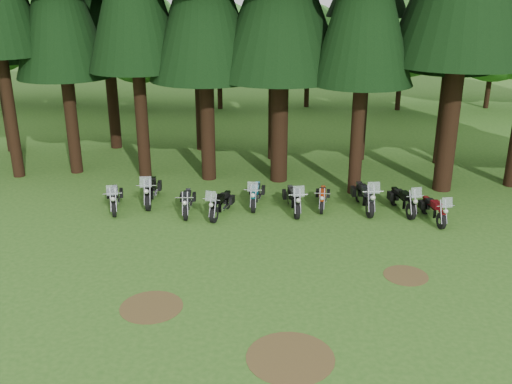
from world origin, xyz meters
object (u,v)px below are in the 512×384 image
(motorcycle_0, at_px, (114,199))
(motorcycle_1, at_px, (151,191))
(motorcycle_7, at_px, (365,197))
(motorcycle_8, at_px, (403,201))
(motorcycle_5, at_px, (294,200))
(motorcycle_6, at_px, (322,198))
(motorcycle_9, at_px, (434,210))
(motorcycle_4, at_px, (256,195))
(motorcycle_3, at_px, (221,205))
(motorcycle_2, at_px, (187,202))

(motorcycle_0, bearing_deg, motorcycle_1, 17.86)
(motorcycle_7, relative_size, motorcycle_8, 1.13)
(motorcycle_8, bearing_deg, motorcycle_5, 167.81)
(motorcycle_5, relative_size, motorcycle_6, 1.19)
(motorcycle_5, xyz_separation_m, motorcycle_9, (5.39, -0.56, -0.04))
(motorcycle_8, bearing_deg, motorcycle_4, 162.11)
(motorcycle_1, height_order, motorcycle_3, motorcycle_1)
(motorcycle_1, height_order, motorcycle_7, motorcycle_7)
(motorcycle_4, bearing_deg, motorcycle_0, -169.37)
(motorcycle_7, bearing_deg, motorcycle_0, 175.88)
(motorcycle_3, bearing_deg, motorcycle_9, 12.95)
(motorcycle_0, distance_m, motorcycle_7, 10.10)
(motorcycle_3, bearing_deg, motorcycle_7, 23.22)
(motorcycle_4, height_order, motorcycle_8, motorcycle_8)
(motorcycle_5, height_order, motorcycle_7, motorcycle_7)
(motorcycle_9, bearing_deg, motorcycle_2, 167.81)
(motorcycle_0, height_order, motorcycle_5, motorcycle_5)
(motorcycle_6, height_order, motorcycle_7, motorcycle_7)
(motorcycle_8, bearing_deg, motorcycle_6, 159.69)
(motorcycle_6, bearing_deg, motorcycle_2, -165.68)
(motorcycle_0, bearing_deg, motorcycle_4, -6.97)
(motorcycle_1, bearing_deg, motorcycle_2, -36.05)
(motorcycle_5, bearing_deg, motorcycle_8, -7.23)
(motorcycle_3, distance_m, motorcycle_7, 5.81)
(motorcycle_7, bearing_deg, motorcycle_3, -177.95)
(motorcycle_2, bearing_deg, motorcycle_8, -1.81)
(motorcycle_9, bearing_deg, motorcycle_4, 159.47)
(motorcycle_1, distance_m, motorcycle_6, 7.11)
(motorcycle_6, distance_m, motorcycle_9, 4.36)
(motorcycle_1, distance_m, motorcycle_8, 10.29)
(motorcycle_0, bearing_deg, motorcycle_2, -17.88)
(motorcycle_8, bearing_deg, motorcycle_0, 167.69)
(motorcycle_4, relative_size, motorcycle_9, 1.03)
(motorcycle_0, height_order, motorcycle_3, motorcycle_0)
(motorcycle_0, xyz_separation_m, motorcycle_1, (1.27, 0.86, 0.05))
(motorcycle_6, bearing_deg, motorcycle_0, -170.11)
(motorcycle_8, distance_m, motorcycle_9, 1.33)
(motorcycle_7, height_order, motorcycle_8, motorcycle_7)
(motorcycle_1, height_order, motorcycle_9, motorcycle_1)
(motorcycle_6, bearing_deg, motorcycle_7, 0.36)
(motorcycle_4, height_order, motorcycle_9, motorcycle_4)
(motorcycle_1, bearing_deg, motorcycle_6, -6.35)
(motorcycle_6, bearing_deg, motorcycle_5, -152.35)
(motorcycle_2, xyz_separation_m, motorcycle_4, (2.66, 1.01, 0.03))
(motorcycle_2, relative_size, motorcycle_5, 0.91)
(motorcycle_1, distance_m, motorcycle_3, 3.28)
(motorcycle_6, xyz_separation_m, motorcycle_8, (3.19, -0.25, 0.07))
(motorcycle_3, distance_m, motorcycle_8, 7.27)
(motorcycle_0, relative_size, motorcycle_3, 1.01)
(motorcycle_7, bearing_deg, motorcycle_4, 170.26)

